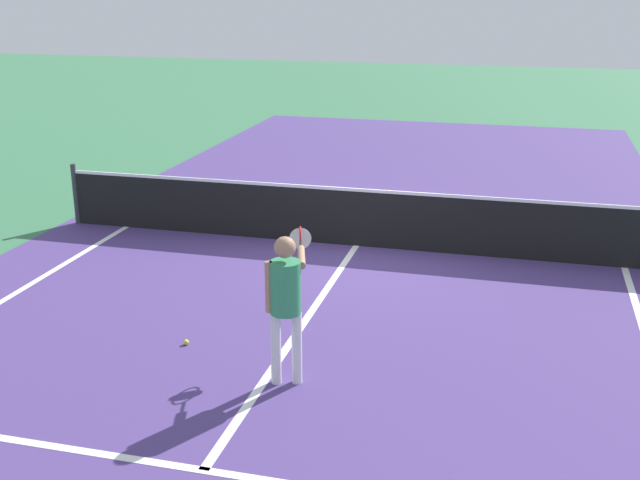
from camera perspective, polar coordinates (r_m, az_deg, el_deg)
The scene contains 7 objects.
ground_plane at distance 12.80m, azimuth 2.65°, elevation -0.42°, with size 60.00×60.00×0.00m, color #38724C.
court_surface_inbounds at distance 12.80m, azimuth 2.65°, elevation -0.41°, with size 10.62×24.40×0.00m, color #4C387A.
line_service_near at distance 7.27m, azimuth -8.43°, elevation -16.14°, with size 8.22×0.10×0.01m, color white.
line_center_service at distance 9.90m, azimuth -1.26°, elevation -6.11°, with size 0.10×6.40×0.01m, color white.
net at distance 12.66m, azimuth 2.68°, elevation 1.70°, with size 10.20×0.09×1.07m.
player_near at distance 8.16m, azimuth -2.48°, elevation -3.85°, with size 0.42×1.21×1.64m.
tennis_ball_mid_court at distance 9.50m, azimuth -9.66°, elevation -7.30°, with size 0.07×0.07×0.07m, color #CCE033.
Camera 1 is at (2.49, -11.88, 4.08)m, focal length 44.25 mm.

